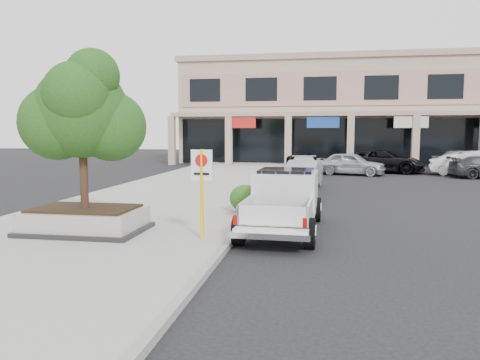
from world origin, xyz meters
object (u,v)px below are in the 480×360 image
object	(u,v)px
lot_car_d	(383,161)
curb_car_b	(303,175)
curb_car_a	(288,186)
lot_car_b	(464,165)
lot_car_e	(468,160)
curb_car_c	(304,167)
planter	(85,220)
no_parking_sign	(202,181)
planter_tree	(89,112)
pickup_truck	(283,202)
curb_car_d	(303,162)
lot_car_a	(351,163)

from	to	relation	value
lot_car_d	curb_car_b	bearing A→B (deg)	167.18
curb_car_a	lot_car_b	size ratio (longest dim) A/B	0.95
lot_car_d	lot_car_e	world-z (taller)	lot_car_e
curb_car_c	curb_car_a	bearing A→B (deg)	-93.14
planter	no_parking_sign	size ratio (longest dim) A/B	1.39
curb_car_b	lot_car_d	xyz separation A→B (m)	(5.19, 10.35, 0.08)
curb_car_b	lot_car_d	bearing A→B (deg)	70.00
planter_tree	no_parking_sign	distance (m)	3.73
pickup_truck	curb_car_d	world-z (taller)	pickup_truck
curb_car_d	lot_car_b	bearing A→B (deg)	-13.40
planter_tree	curb_car_a	xyz separation A→B (m)	(4.90, 7.16, -2.73)
lot_car_b	lot_car_d	world-z (taller)	lot_car_d
pickup_truck	lot_car_e	xyz separation A→B (m)	(11.34, 22.09, -0.05)
no_parking_sign	curb_car_d	distance (m)	22.58
pickup_truck	curb_car_b	world-z (taller)	pickup_truck
planter_tree	planter	bearing A→B (deg)	-131.03
lot_car_d	lot_car_a	bearing A→B (deg)	146.85
planter_tree	curb_car_a	world-z (taller)	planter_tree
pickup_truck	lot_car_b	xyz separation A→B (m)	(10.32, 19.40, -0.18)
no_parking_sign	curb_car_c	world-z (taller)	no_parking_sign
pickup_truck	lot_car_d	world-z (taller)	pickup_truck
curb_car_a	lot_car_b	distance (m)	17.32
pickup_truck	curb_car_a	distance (m)	5.69
curb_car_b	lot_car_e	size ratio (longest dim) A/B	0.89
curb_car_a	curb_car_c	bearing A→B (deg)	95.42
curb_car_a	curb_car_d	xyz separation A→B (m)	(0.01, 14.91, -0.01)
planter	lot_car_a	world-z (taller)	lot_car_a
curb_car_a	curb_car_b	size ratio (longest dim) A/B	0.93
lot_car_b	pickup_truck	bearing A→B (deg)	159.92
lot_car_b	lot_car_e	xyz separation A→B (m)	(1.02, 2.69, 0.13)
lot_car_d	planter	bearing A→B (deg)	168.21
curb_car_a	lot_car_e	bearing A→B (deg)	61.53
pickup_truck	lot_car_b	distance (m)	21.97
planter_tree	curb_car_d	xyz separation A→B (m)	(4.91, 22.06, -2.74)
lot_car_a	lot_car_b	distance (m)	7.39
lot_car_b	lot_car_d	bearing A→B (deg)	84.65
no_parking_sign	curb_car_a	world-z (taller)	no_parking_sign
lot_car_b	curb_car_b	bearing A→B (deg)	140.02
curb_car_a	lot_car_d	size ratio (longest dim) A/B	0.70
curb_car_d	lot_car_d	distance (m)	5.59
pickup_truck	curb_car_a	world-z (taller)	pickup_truck
planter	curb_car_b	bearing A→B (deg)	65.32
curb_car_b	curb_car_c	world-z (taller)	curb_car_b
no_parking_sign	lot_car_e	bearing A→B (deg)	61.12
lot_car_d	lot_car_e	size ratio (longest dim) A/B	1.18
planter	lot_car_b	bearing A→B (deg)	53.43
curb_car_c	no_parking_sign	bearing A→B (deg)	-97.84
planter	curb_car_c	xyz separation A→B (m)	(5.27, 17.56, 0.20)
planter_tree	curb_car_d	size ratio (longest dim) A/B	0.82
curb_car_a	curb_car_d	world-z (taller)	curb_car_a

